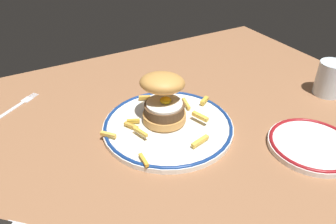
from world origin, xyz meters
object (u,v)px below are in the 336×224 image
water_glass (330,80)px  fork (17,106)px  dinner_plate (168,126)px  burger (163,97)px  side_plate (312,145)px  knife (8,224)px

water_glass → fork: bearing=155.3°
dinner_plate → fork: 39.53cm
burger → side_plate: 33.48cm
dinner_plate → water_glass: (45.02, -6.96, 3.20)cm
dinner_plate → water_glass: bearing=-8.8°
dinner_plate → knife: (-35.64, -10.22, -0.58)cm
side_plate → fork: side_plate is taller
fork → dinner_plate: bearing=-43.1°
burger → water_glass: (44.83, -9.46, -3.20)cm
burger → side_plate: (23.18, -23.29, -6.41)cm
water_glass → fork: 81.41cm
dinner_plate → fork: (-28.88, 26.98, -0.66)cm
dinner_plate → knife: 37.08cm
burger → fork: bearing=139.9°
knife → fork: bearing=79.7°
water_glass → knife: bearing=-177.7°
burger → side_plate: bearing=-45.1°
fork → knife: size_ratio=0.87×
fork → knife: 37.81cm
burger → fork: size_ratio=1.20×
water_glass → dinner_plate: bearing=171.2°
fork → burger: bearing=-40.1°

